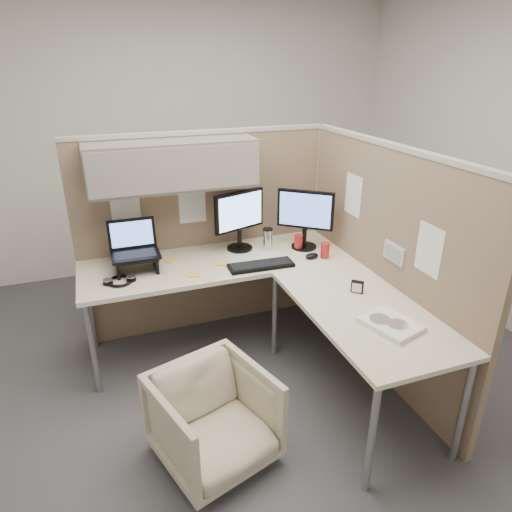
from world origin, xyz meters
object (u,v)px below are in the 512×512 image
object	(u,v)px
monitor_left	(239,216)
keyboard	(261,265)
desk	(266,284)
office_chair	(214,415)

from	to	relation	value
monitor_left	keyboard	size ratio (longest dim) A/B	0.99
desk	monitor_left	world-z (taller)	monitor_left
monitor_left	keyboard	bearing A→B (deg)	-103.52
office_chair	monitor_left	size ratio (longest dim) A/B	1.30
office_chair	monitor_left	xyz separation A→B (m)	(0.57, 1.25, 0.70)
desk	office_chair	distance (m)	0.98
monitor_left	office_chair	bearing A→B (deg)	-133.70
desk	keyboard	size ratio (longest dim) A/B	4.23
monitor_left	keyboard	world-z (taller)	monitor_left
office_chair	monitor_left	world-z (taller)	monitor_left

